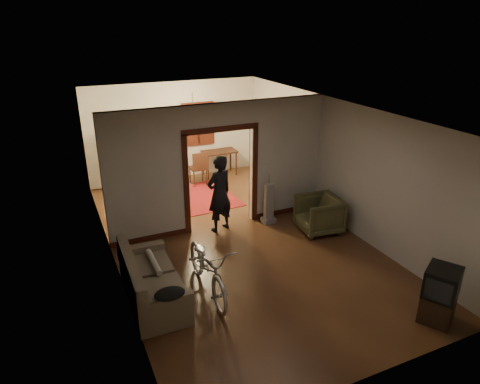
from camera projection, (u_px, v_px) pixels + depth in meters
floor at (234, 239)px, 9.22m from camera, size 5.00×8.50×0.01m
ceiling at (234, 109)px, 8.17m from camera, size 5.00×8.50×0.01m
wall_back at (175, 131)px, 12.28m from camera, size 5.00×0.02×2.80m
wall_left at (108, 198)px, 7.74m from camera, size 0.02×8.50×2.80m
wall_right at (335, 162)px, 9.65m from camera, size 0.02×8.50×2.80m
partition_wall at (220, 167)px, 9.33m from camera, size 5.00×0.14×2.80m
door_casing at (220, 180)px, 9.44m from camera, size 1.74×0.20×2.32m
far_window at (198, 124)px, 12.45m from camera, size 0.98×0.06×1.28m
chandelier at (193, 109)px, 10.44m from camera, size 0.24×0.24×0.24m
light_switch at (264, 168)px, 9.72m from camera, size 0.08×0.01×0.12m
sofa at (153, 277)px, 7.09m from camera, size 0.87×1.87×0.85m
rolled_paper at (154, 262)px, 7.34m from camera, size 0.10×0.80×0.10m
jacket at (170, 294)px, 6.25m from camera, size 0.46×0.34×0.13m
bicycle at (208, 267)px, 7.27m from camera, size 0.71×1.89×0.98m
armchair at (319, 214)px, 9.42m from camera, size 0.99×0.96×0.81m
tv_stand at (437, 307)px, 6.67m from camera, size 0.68×0.66×0.47m
crt_tv at (442, 282)px, 6.50m from camera, size 0.70×0.68×0.46m
vacuum at (269, 204)px, 9.78m from camera, size 0.32×0.27×0.95m
person at (219, 194)px, 9.30m from camera, size 0.73×0.59×1.74m
oriental_rug at (202, 197)px, 11.36m from camera, size 1.67×2.14×0.02m
locker at (136, 159)px, 11.68m from camera, size 0.88×0.54×1.69m
globe at (132, 119)px, 11.27m from camera, size 0.27×0.27×0.27m
desk at (220, 163)px, 12.83m from camera, size 1.07×0.69×0.74m
desk_chair at (198, 168)px, 12.06m from camera, size 0.52×0.52×0.98m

